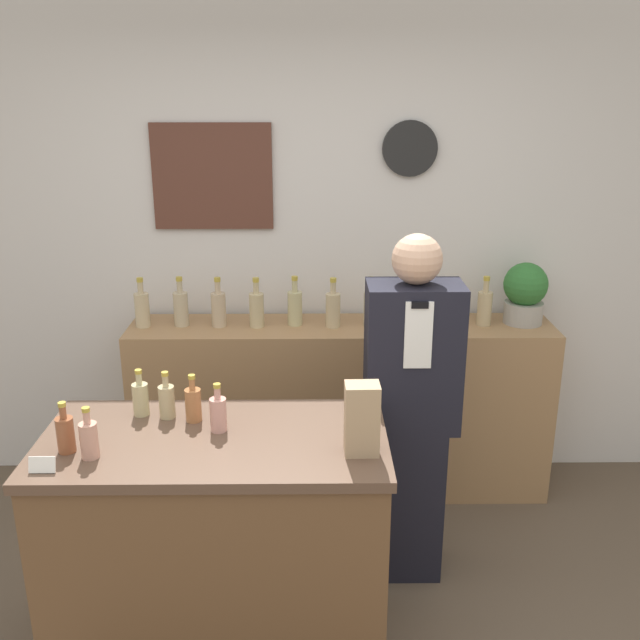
{
  "coord_description": "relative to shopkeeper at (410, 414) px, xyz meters",
  "views": [
    {
      "loc": [
        0.09,
        -1.9,
        2.22
      ],
      "look_at": [
        0.12,
        1.1,
        1.22
      ],
      "focal_mm": 40.0,
      "sensor_mm": 36.0,
      "label": 1
    }
  ],
  "objects": [
    {
      "name": "shelf_bottle_8",
      "position": [
        0.28,
        0.73,
        0.27
      ],
      "size": [
        0.08,
        0.08,
        0.27
      ],
      "color": "tan",
      "rests_on": "back_shelf"
    },
    {
      "name": "shelf_bottle_7",
      "position": [
        0.08,
        0.75,
        0.27
      ],
      "size": [
        0.08,
        0.08,
        0.27
      ],
      "color": "tan",
      "rests_on": "back_shelf"
    },
    {
      "name": "counter_bottle_0",
      "position": [
        -1.32,
        -0.61,
        0.23
      ],
      "size": [
        0.06,
        0.06,
        0.19
      ],
      "color": "brown",
      "rests_on": "display_counter"
    },
    {
      "name": "back_shelf",
      "position": [
        -0.28,
        0.74,
        -0.32
      ],
      "size": [
        2.29,
        0.42,
        0.98
      ],
      "color": "#9E754C",
      "rests_on": "ground_plane"
    },
    {
      "name": "shelf_bottle_9",
      "position": [
        0.49,
        0.75,
        0.27
      ],
      "size": [
        0.08,
        0.08,
        0.27
      ],
      "color": "tan",
      "rests_on": "back_shelf"
    },
    {
      "name": "price_card_left",
      "position": [
        -1.35,
        -0.75,
        0.18
      ],
      "size": [
        0.09,
        0.02,
        0.06
      ],
      "color": "white",
      "rests_on": "display_counter"
    },
    {
      "name": "display_counter",
      "position": [
        -0.81,
        -0.51,
        -0.33
      ],
      "size": [
        1.3,
        0.66,
        0.97
      ],
      "color": "brown",
      "rests_on": "ground_plane"
    },
    {
      "name": "counter_bottle_4",
      "position": [
        -0.9,
        -0.37,
        0.23
      ],
      "size": [
        0.06,
        0.06,
        0.19
      ],
      "color": "#A5693D",
      "rests_on": "display_counter"
    },
    {
      "name": "counter_bottle_1",
      "position": [
        -1.22,
        -0.65,
        0.23
      ],
      "size": [
        0.06,
        0.06,
        0.19
      ],
      "color": "tan",
      "rests_on": "display_counter"
    },
    {
      "name": "counter_bottle_2",
      "position": [
        -1.12,
        -0.31,
        0.23
      ],
      "size": [
        0.06,
        0.06,
        0.19
      ],
      "color": "tan",
      "rests_on": "display_counter"
    },
    {
      "name": "shelf_bottle_4",
      "position": [
        -0.53,
        0.76,
        0.27
      ],
      "size": [
        0.08,
        0.08,
        0.27
      ],
      "color": "tan",
      "rests_on": "back_shelf"
    },
    {
      "name": "shelf_bottle_3",
      "position": [
        -0.73,
        0.73,
        0.27
      ],
      "size": [
        0.08,
        0.08,
        0.27
      ],
      "color": "tan",
      "rests_on": "back_shelf"
    },
    {
      "name": "counter_bottle_5",
      "position": [
        -0.79,
        -0.45,
        0.23
      ],
      "size": [
        0.06,
        0.06,
        0.19
      ],
      "color": "tan",
      "rests_on": "display_counter"
    },
    {
      "name": "shelf_bottle_6",
      "position": [
        -0.12,
        0.74,
        0.27
      ],
      "size": [
        0.08,
        0.08,
        0.27
      ],
      "color": "tan",
      "rests_on": "back_shelf"
    },
    {
      "name": "shelf_bottle_1",
      "position": [
        -1.14,
        0.76,
        0.27
      ],
      "size": [
        0.08,
        0.08,
        0.27
      ],
      "color": "tan",
      "rests_on": "back_shelf"
    },
    {
      "name": "shelf_bottle_2",
      "position": [
        -0.94,
        0.74,
        0.27
      ],
      "size": [
        0.08,
        0.08,
        0.27
      ],
      "color": "tan",
      "rests_on": "back_shelf"
    },
    {
      "name": "back_wall",
      "position": [
        -0.53,
        1.01,
        0.54
      ],
      "size": [
        5.2,
        0.09,
        2.7
      ],
      "color": "silver",
      "rests_on": "ground_plane"
    },
    {
      "name": "potted_plant",
      "position": [
        0.71,
        0.78,
        0.34
      ],
      "size": [
        0.24,
        0.24,
        0.33
      ],
      "color": "#9E998E",
      "rests_on": "back_shelf"
    },
    {
      "name": "shelf_bottle_5",
      "position": [
        -0.33,
        0.72,
        0.27
      ],
      "size": [
        0.08,
        0.08,
        0.27
      ],
      "color": "tan",
      "rests_on": "back_shelf"
    },
    {
      "name": "shopkeeper",
      "position": [
        0.0,
        0.0,
        0.0
      ],
      "size": [
        0.41,
        0.26,
        1.63
      ],
      "color": "black",
      "rests_on": "ground_plane"
    },
    {
      "name": "paper_bag",
      "position": [
        -0.26,
        -0.63,
        0.29
      ],
      "size": [
        0.12,
        0.1,
        0.26
      ],
      "color": "tan",
      "rests_on": "display_counter"
    },
    {
      "name": "counter_bottle_3",
      "position": [
        -1.01,
        -0.34,
        0.23
      ],
      "size": [
        0.06,
        0.06,
        0.19
      ],
      "color": "tan",
      "rests_on": "display_counter"
    },
    {
      "name": "shelf_bottle_0",
      "position": [
        -1.35,
        0.74,
        0.27
      ],
      "size": [
        0.08,
        0.08,
        0.27
      ],
      "color": "tan",
      "rests_on": "back_shelf"
    }
  ]
}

